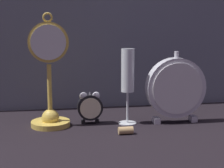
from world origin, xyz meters
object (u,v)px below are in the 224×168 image
alarm_clock_twin_bell (90,106)px  mantel_clock_silver (176,88)px  wine_cork (126,130)px  pocket_watch_on_stand (50,87)px  champagne_flute (128,76)px

alarm_clock_twin_bell → mantel_clock_silver: 0.28m
mantel_clock_silver → wine_cork: mantel_clock_silver is taller
alarm_clock_twin_bell → wine_cork: 0.16m
pocket_watch_on_stand → champagne_flute: size_ratio=1.46×
pocket_watch_on_stand → alarm_clock_twin_bell: bearing=4.5°
champagne_flute → wine_cork: (-0.03, -0.11, -0.14)m
pocket_watch_on_stand → champagne_flute: (0.24, -0.01, 0.03)m
champagne_flute → wine_cork: champagne_flute is taller
mantel_clock_silver → wine_cork: bearing=-152.2°
alarm_clock_twin_bell → wine_cork: size_ratio=2.40×
champagne_flute → mantel_clock_silver: bearing=-4.7°
pocket_watch_on_stand → alarm_clock_twin_bell: (0.12, 0.01, -0.07)m
alarm_clock_twin_bell → champagne_flute: (0.12, -0.02, 0.10)m
alarm_clock_twin_bell → mantel_clock_silver: (0.27, -0.04, 0.06)m
mantel_clock_silver → wine_cork: (-0.18, -0.10, -0.10)m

